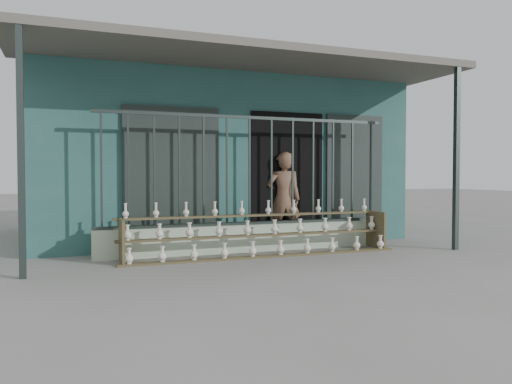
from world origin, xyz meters
name	(u,v)px	position (x,y,z in m)	size (l,w,h in m)	color
ground	(281,265)	(0.00, 0.00, 0.00)	(60.00, 60.00, 0.00)	slate
workshop_building	(204,159)	(0.00, 4.23, 1.62)	(7.40, 6.60, 3.21)	#27534F
parapet_wall	(250,238)	(0.00, 1.30, 0.23)	(5.00, 0.20, 0.45)	beige
security_fence	(250,170)	(0.00, 1.30, 1.35)	(5.00, 0.04, 1.80)	#283330
shelf_rack	(261,233)	(0.05, 0.89, 0.36)	(4.50, 0.68, 0.85)	brown
elderly_woman	(284,199)	(0.80, 1.69, 0.84)	(0.61, 0.40, 1.68)	brown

